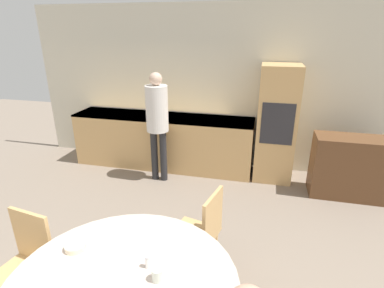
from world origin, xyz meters
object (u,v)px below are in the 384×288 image
(sideboard, at_px, (349,167))
(person_standing, at_px, (157,116))
(chair_far_left, at_px, (26,262))
(bowl_near, at_px, (75,246))
(oven_unit, at_px, (276,124))
(chair_far_right, at_px, (202,231))
(cup, at_px, (157,275))

(sideboard, xyz_separation_m, person_standing, (-2.71, -0.16, 0.60))
(chair_far_left, xyz_separation_m, person_standing, (0.21, 2.49, 0.51))
(person_standing, distance_m, bowl_near, 2.56)
(person_standing, bearing_deg, chair_far_left, -94.72)
(person_standing, bearing_deg, sideboard, 3.42)
(oven_unit, bearing_deg, chair_far_right, -105.78)
(sideboard, xyz_separation_m, chair_far_left, (-2.92, -2.65, 0.08))
(person_standing, relative_size, cup, 19.98)
(bowl_near, bearing_deg, chair_far_left, 175.35)
(oven_unit, distance_m, cup, 3.25)
(cup, xyz_separation_m, bowl_near, (-0.65, 0.13, -0.02))
(cup, height_order, bowl_near, cup)
(sideboard, xyz_separation_m, bowl_near, (-2.41, -2.69, 0.36))
(cup, bearing_deg, sideboard, 57.94)
(oven_unit, xyz_separation_m, cup, (-0.75, -3.16, -0.06))
(chair_far_left, bearing_deg, oven_unit, 66.17)
(chair_far_left, xyz_separation_m, bowl_near, (0.51, -0.04, 0.28))
(oven_unit, relative_size, person_standing, 1.06)
(cup, distance_m, bowl_near, 0.66)
(cup, bearing_deg, person_standing, 109.71)
(oven_unit, xyz_separation_m, bowl_near, (-1.40, -3.04, -0.08))
(oven_unit, distance_m, bowl_near, 3.35)
(cup, bearing_deg, oven_unit, 76.59)
(sideboard, height_order, chair_far_left, chair_far_left)
(cup, bearing_deg, chair_far_left, 171.76)
(person_standing, height_order, bowl_near, person_standing)
(oven_unit, xyz_separation_m, chair_far_right, (-0.65, -2.30, -0.36))
(oven_unit, height_order, chair_far_right, oven_unit)
(oven_unit, relative_size, cup, 21.14)
(chair_far_right, bearing_deg, bowl_near, -32.61)
(chair_far_left, xyz_separation_m, cup, (1.16, -0.17, 0.30))
(chair_far_right, xyz_separation_m, person_standing, (-1.05, 1.79, 0.51))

